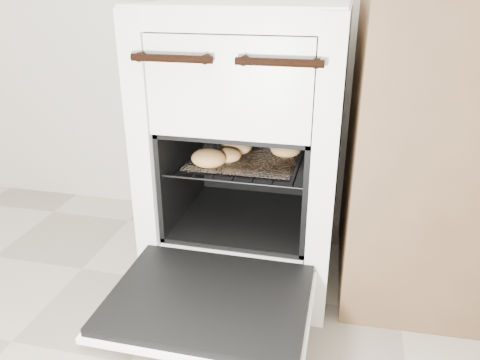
# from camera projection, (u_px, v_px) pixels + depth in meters

# --- Properties ---
(stove) EXTENTS (0.53, 0.59, 0.82)m
(stove) POSITION_uv_depth(u_px,v_px,m) (250.00, 150.00, 1.42)
(stove) COLOR white
(stove) RESTS_ON ground
(oven_door) EXTENTS (0.48, 0.37, 0.03)m
(oven_door) POSITION_uv_depth(u_px,v_px,m) (209.00, 300.00, 1.10)
(oven_door) COLOR black
(oven_door) RESTS_ON stove
(oven_rack) EXTENTS (0.39, 0.37, 0.01)m
(oven_rack) POSITION_uv_depth(u_px,v_px,m) (246.00, 159.00, 1.37)
(oven_rack) COLOR black
(oven_rack) RESTS_ON stove
(foil_sheet) EXTENTS (0.30, 0.27, 0.01)m
(foil_sheet) POSITION_uv_depth(u_px,v_px,m) (244.00, 159.00, 1.35)
(foil_sheet) COLOR silver
(foil_sheet) RESTS_ON oven_rack
(baked_rolls) EXTENTS (0.32, 0.31, 0.05)m
(baked_rolls) POSITION_uv_depth(u_px,v_px,m) (248.00, 150.00, 1.35)
(baked_rolls) COLOR #E4AD5B
(baked_rolls) RESTS_ON foil_sheet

